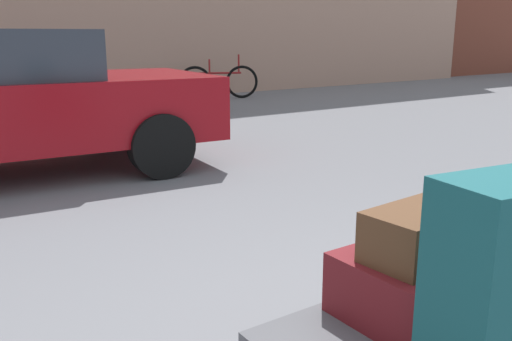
{
  "coord_description": "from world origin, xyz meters",
  "views": [
    {
      "loc": [
        -1.54,
        -1.04,
        1.37
      ],
      "look_at": [
        0.0,
        1.2,
        0.69
      ],
      "focal_mm": 38.27,
      "sensor_mm": 36.0,
      "label": 1
    }
  ],
  "objects": [
    {
      "name": "suitcase_teal_rear_left",
      "position": [
        -0.15,
        -0.25,
        0.66
      ],
      "size": [
        0.42,
        0.31,
        0.65
      ],
      "primitive_type": "cube",
      "rotation": [
        0.0,
        0.0,
        -0.15
      ],
      "color": "#144C51",
      "rests_on": "luggage_cart"
    },
    {
      "name": "duffel_bag_brown_topmost_pile",
      "position": [
        0.01,
        0.15,
        0.67
      ],
      "size": [
        0.46,
        0.28,
        0.19
      ],
      "primitive_type": "cube",
      "rotation": [
        0.0,
        0.0,
        0.07
      ],
      "color": "#51331E",
      "rests_on": "suitcase_maroon_front_left"
    },
    {
      "name": "bollard_kerb_near",
      "position": [
        2.05,
        7.61,
        0.3
      ],
      "size": [
        0.26,
        0.26,
        0.59
      ],
      "primitive_type": "cylinder",
      "color": "#383838",
      "rests_on": "ground_plane"
    },
    {
      "name": "bollard_kerb_mid",
      "position": [
        3.4,
        7.61,
        0.3
      ],
      "size": [
        0.26,
        0.26,
        0.59
      ],
      "primitive_type": "cylinder",
      "color": "#383838",
      "rests_on": "ground_plane"
    },
    {
      "name": "bicycle_leaning",
      "position": [
        4.65,
        9.41,
        0.37
      ],
      "size": [
        1.65,
        0.72,
        0.96
      ],
      "color": "black",
      "rests_on": "ground_plane"
    },
    {
      "name": "suitcase_maroon_front_left",
      "position": [
        0.01,
        0.15,
        0.46
      ],
      "size": [
        0.53,
        0.48,
        0.24
      ],
      "primitive_type": "cube",
      "rotation": [
        0.0,
        0.0,
        0.01
      ],
      "color": "maroon",
      "rests_on": "luggage_cart"
    }
  ]
}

